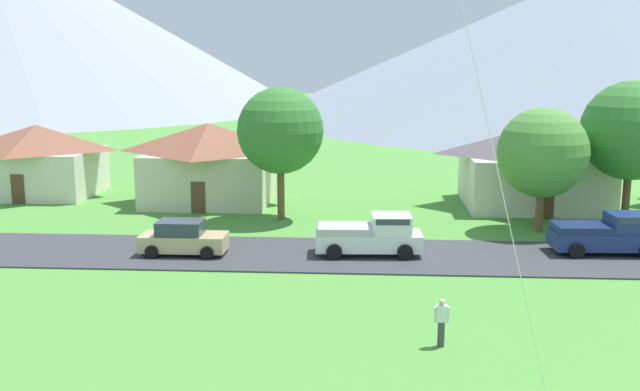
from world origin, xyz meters
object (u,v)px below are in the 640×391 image
(house_left_center, at_px, (38,159))
(pickup_truck_navy_west_side, at_px, (608,234))
(house_right_center, at_px, (209,162))
(tree_left_of_center, at_px, (543,153))
(house_leftmost, at_px, (533,165))
(pickup_truck_white_east_side, at_px, (372,235))
(watcher_person, at_px, (441,322))
(tree_center, at_px, (280,131))
(parked_car_tan_mid_west, at_px, (183,238))
(tree_near_left, at_px, (631,131))

(house_left_center, bearing_deg, pickup_truck_navy_west_side, -21.32)
(house_right_center, distance_m, tree_left_of_center, 21.50)
(house_leftmost, distance_m, house_right_center, 21.46)
(pickup_truck_white_east_side, relative_size, watcher_person, 3.16)
(tree_center, height_order, parked_car_tan_mid_west, tree_center)
(house_leftmost, distance_m, tree_left_of_center, 7.66)
(parked_car_tan_mid_west, distance_m, watcher_person, 15.86)
(house_left_center, xyz_separation_m, tree_left_of_center, (32.95, -8.99, 1.87))
(tree_near_left, bearing_deg, house_leftmost, 125.90)
(house_left_center, distance_m, house_right_center, 12.86)
(parked_car_tan_mid_west, bearing_deg, house_right_center, 96.59)
(tree_near_left, xyz_separation_m, watcher_person, (-12.43, -18.86, -4.67))
(tree_left_of_center, distance_m, tree_center, 15.04)
(house_right_center, height_order, tree_near_left, tree_near_left)
(pickup_truck_navy_west_side, bearing_deg, tree_center, 157.93)
(pickup_truck_navy_west_side, bearing_deg, house_leftmost, 95.00)
(tree_left_of_center, bearing_deg, house_left_center, 164.74)
(house_left_center, xyz_separation_m, watcher_person, (25.83, -26.14, -1.72))
(tree_near_left, height_order, watcher_person, tree_near_left)
(tree_center, xyz_separation_m, parked_car_tan_mid_west, (-3.86, -8.50, -4.51))
(tree_center, bearing_deg, house_left_center, 159.40)
(pickup_truck_white_east_side, bearing_deg, pickup_truck_navy_west_side, 4.90)
(tree_near_left, height_order, pickup_truck_white_east_side, tree_near_left)
(house_leftmost, height_order, pickup_truck_white_east_side, house_leftmost)
(house_left_center, xyz_separation_m, pickup_truck_white_east_side, (23.53, -14.75, -1.53))
(pickup_truck_white_east_side, bearing_deg, house_left_center, 147.93)
(tree_center, bearing_deg, parked_car_tan_mid_west, -114.44)
(watcher_person, bearing_deg, house_leftmost, 71.22)
(house_left_center, xyz_separation_m, tree_near_left, (38.25, -7.28, 2.96))
(parked_car_tan_mid_west, distance_m, pickup_truck_white_east_side, 9.31)
(tree_center, xyz_separation_m, pickup_truck_navy_west_side, (17.12, -6.94, -4.31))
(tree_near_left, xyz_separation_m, pickup_truck_navy_west_side, (-3.03, -6.47, -4.49))
(house_left_center, distance_m, tree_center, 19.54)
(tree_left_of_center, height_order, parked_car_tan_mid_west, tree_left_of_center)
(tree_left_of_center, xyz_separation_m, parked_car_tan_mid_west, (-18.71, -6.31, -3.60))
(house_right_center, distance_m, pickup_truck_white_east_side, 16.84)
(house_left_center, bearing_deg, watcher_person, -45.35)
(tree_center, height_order, watcher_person, tree_center)
(house_leftmost, xyz_separation_m, pickup_truck_navy_west_side, (1.06, -12.12, -1.67))
(house_leftmost, height_order, watcher_person, house_leftmost)
(house_left_center, height_order, tree_near_left, tree_near_left)
(parked_car_tan_mid_west, xyz_separation_m, pickup_truck_navy_west_side, (20.98, 1.56, 0.19))
(house_right_center, xyz_separation_m, tree_near_left, (25.55, -5.30, 2.76))
(watcher_person, bearing_deg, tree_left_of_center, 67.44)
(house_right_center, distance_m, tree_center, 7.70)
(house_leftmost, bearing_deg, tree_left_of_center, -99.33)
(house_right_center, relative_size, tree_near_left, 1.04)
(tree_near_left, relative_size, tree_center, 1.05)
(house_right_center, xyz_separation_m, tree_left_of_center, (20.25, -7.01, 1.68))
(pickup_truck_navy_west_side, distance_m, pickup_truck_white_east_side, 11.73)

